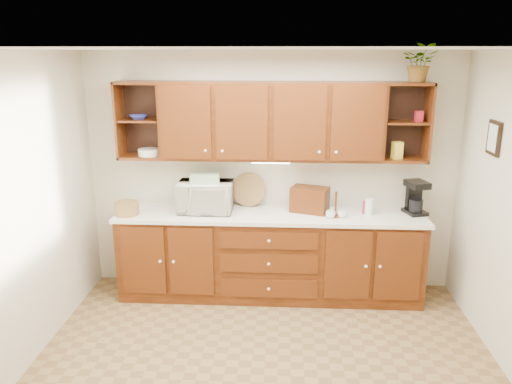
# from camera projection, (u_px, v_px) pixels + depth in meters

# --- Properties ---
(floor) EXTENTS (4.00, 4.00, 0.00)m
(floor) POSITION_uv_depth(u_px,v_px,m) (264.00, 375.00, 4.12)
(floor) COLOR olive
(floor) RESTS_ON ground
(ceiling) EXTENTS (4.00, 4.00, 0.00)m
(ceiling) POSITION_uv_depth(u_px,v_px,m) (266.00, 49.00, 3.42)
(ceiling) COLOR white
(ceiling) RESTS_ON back_wall
(back_wall) EXTENTS (4.00, 0.00, 4.00)m
(back_wall) POSITION_uv_depth(u_px,v_px,m) (271.00, 173.00, 5.45)
(back_wall) COLOR beige
(back_wall) RESTS_ON floor
(left_wall) EXTENTS (0.00, 3.50, 3.50)m
(left_wall) POSITION_uv_depth(u_px,v_px,m) (8.00, 222.00, 3.88)
(left_wall) COLOR beige
(left_wall) RESTS_ON floor
(base_cabinets) EXTENTS (3.20, 0.60, 0.90)m
(base_cabinets) POSITION_uv_depth(u_px,v_px,m) (270.00, 256.00, 5.39)
(base_cabinets) COLOR #321505
(base_cabinets) RESTS_ON floor
(countertop) EXTENTS (3.24, 0.64, 0.04)m
(countertop) POSITION_uv_depth(u_px,v_px,m) (270.00, 215.00, 5.26)
(countertop) COLOR silver
(countertop) RESTS_ON base_cabinets
(upper_cabinets) EXTENTS (3.20, 0.33, 0.80)m
(upper_cabinets) POSITION_uv_depth(u_px,v_px,m) (272.00, 121.00, 5.14)
(upper_cabinets) COLOR #321505
(upper_cabinets) RESTS_ON back_wall
(undercabinet_light) EXTENTS (0.40, 0.05, 0.02)m
(undercabinet_light) POSITION_uv_depth(u_px,v_px,m) (271.00, 162.00, 5.20)
(undercabinet_light) COLOR white
(undercabinet_light) RESTS_ON upper_cabinets
(framed_picture) EXTENTS (0.03, 0.24, 0.30)m
(framed_picture) POSITION_uv_depth(u_px,v_px,m) (494.00, 138.00, 4.38)
(framed_picture) COLOR black
(framed_picture) RESTS_ON right_wall
(wicker_basket) EXTENTS (0.29, 0.29, 0.13)m
(wicker_basket) POSITION_uv_depth(u_px,v_px,m) (127.00, 208.00, 5.19)
(wicker_basket) COLOR olive
(wicker_basket) RESTS_ON countertop
(microwave) EXTENTS (0.57, 0.39, 0.32)m
(microwave) POSITION_uv_depth(u_px,v_px,m) (205.00, 197.00, 5.28)
(microwave) COLOR silver
(microwave) RESTS_ON countertop
(towel_stack) EXTENTS (0.33, 0.26, 0.09)m
(towel_stack) POSITION_uv_depth(u_px,v_px,m) (205.00, 178.00, 5.22)
(towel_stack) COLOR #C3C45C
(towel_stack) RESTS_ON microwave
(wine_bottle) EXTENTS (0.08, 0.08, 0.31)m
(wine_bottle) POSITION_uv_depth(u_px,v_px,m) (186.00, 194.00, 5.38)
(wine_bottle) COLOR black
(wine_bottle) RESTS_ON countertop
(woven_tray) EXTENTS (0.38, 0.15, 0.37)m
(woven_tray) POSITION_uv_depth(u_px,v_px,m) (249.00, 205.00, 5.50)
(woven_tray) COLOR olive
(woven_tray) RESTS_ON countertop
(bread_box) EXTENTS (0.43, 0.35, 0.26)m
(bread_box) POSITION_uv_depth(u_px,v_px,m) (310.00, 200.00, 5.27)
(bread_box) COLOR #321505
(bread_box) RESTS_ON countertop
(mug_tree) EXTENTS (0.24, 0.24, 0.27)m
(mug_tree) POSITION_uv_depth(u_px,v_px,m) (335.00, 213.00, 5.13)
(mug_tree) COLOR #321505
(mug_tree) RESTS_ON countertop
(canister_red) EXTENTS (0.13, 0.13, 0.13)m
(canister_red) POSITION_uv_depth(u_px,v_px,m) (367.00, 208.00, 5.22)
(canister_red) COLOR #A71828
(canister_red) RESTS_ON countertop
(canister_white) EXTENTS (0.09, 0.09, 0.17)m
(canister_white) POSITION_uv_depth(u_px,v_px,m) (369.00, 207.00, 5.17)
(canister_white) COLOR white
(canister_white) RESTS_ON countertop
(canister_yellow) EXTENTS (0.11, 0.11, 0.11)m
(canister_yellow) POSITION_uv_depth(u_px,v_px,m) (313.00, 209.00, 5.22)
(canister_yellow) COLOR yellow
(canister_yellow) RESTS_ON countertop
(coffee_maker) EXTENTS (0.25, 0.29, 0.35)m
(coffee_maker) POSITION_uv_depth(u_px,v_px,m) (415.00, 198.00, 5.21)
(coffee_maker) COLOR black
(coffee_maker) RESTS_ON countertop
(bowl_stack) EXTENTS (0.23, 0.23, 0.05)m
(bowl_stack) POSITION_uv_depth(u_px,v_px,m) (139.00, 117.00, 5.19)
(bowl_stack) COLOR #283194
(bowl_stack) RESTS_ON upper_cabinets
(plate_stack) EXTENTS (0.26, 0.26, 0.07)m
(plate_stack) POSITION_uv_depth(u_px,v_px,m) (149.00, 152.00, 5.27)
(plate_stack) COLOR white
(plate_stack) RESTS_ON upper_cabinets
(pantry_box_yellow) EXTENTS (0.12, 0.10, 0.17)m
(pantry_box_yellow) POSITION_uv_depth(u_px,v_px,m) (397.00, 150.00, 5.10)
(pantry_box_yellow) COLOR yellow
(pantry_box_yellow) RESTS_ON upper_cabinets
(pantry_box_red) EXTENTS (0.08, 0.07, 0.11)m
(pantry_box_red) POSITION_uv_depth(u_px,v_px,m) (419.00, 116.00, 5.01)
(pantry_box_red) COLOR #A71828
(pantry_box_red) RESTS_ON upper_cabinets
(potted_plant) EXTENTS (0.41, 0.39, 0.37)m
(potted_plant) POSITION_uv_depth(u_px,v_px,m) (420.00, 63.00, 4.84)
(potted_plant) COLOR #999999
(potted_plant) RESTS_ON upper_cabinets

